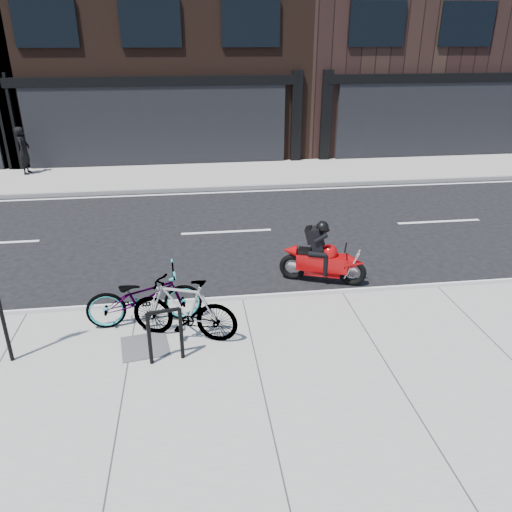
{
  "coord_description": "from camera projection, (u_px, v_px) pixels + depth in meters",
  "views": [
    {
      "loc": [
        -0.87,
        -10.43,
        4.82
      ],
      "look_at": [
        0.3,
        -1.68,
        0.9
      ],
      "focal_mm": 35.0,
      "sensor_mm": 36.0,
      "label": 1
    }
  ],
  "objects": [
    {
      "name": "bicycle_rear",
      "position": [
        184.0,
        309.0,
        8.24
      ],
      "size": [
        1.9,
        1.11,
        1.1
      ],
      "primitive_type": "imported",
      "rotation": [
        0.0,
        0.0,
        4.37
      ],
      "color": "gray",
      "rests_on": "sidewalk_near"
    },
    {
      "name": "pedestrian",
      "position": [
        24.0,
        151.0,
        18.09
      ],
      "size": [
        0.42,
        0.63,
        1.7
      ],
      "primitive_type": "imported",
      "rotation": [
        0.0,
        0.0,
        1.54
      ],
      "color": "black",
      "rests_on": "sidewalk_far"
    },
    {
      "name": "motorcycle",
      "position": [
        327.0,
        258.0,
        10.4
      ],
      "size": [
        1.76,
        0.94,
        1.38
      ],
      "rotation": [
        0.0,
        0.0,
        -0.37
      ],
      "color": "black",
      "rests_on": "ground"
    },
    {
      "name": "utility_grate",
      "position": [
        145.0,
        346.0,
        8.19
      ],
      "size": [
        0.86,
        0.86,
        0.02
      ],
      "primitive_type": "cube",
      "rotation": [
        0.0,
        0.0,
        0.16
      ],
      "color": "#57575A",
      "rests_on": "sidewalk_near"
    },
    {
      "name": "building_mideast",
      "position": [
        415.0,
        1.0,
        23.32
      ],
      "size": [
        12.0,
        10.0,
        12.5
      ],
      "primitive_type": "cube",
      "color": "black",
      "rests_on": "ground"
    },
    {
      "name": "sidewalk_far",
      "position": [
        214.0,
        175.0,
        18.5
      ],
      "size": [
        60.0,
        3.5,
        0.13
      ],
      "primitive_type": "cube",
      "color": "gray",
      "rests_on": "ground"
    },
    {
      "name": "ground",
      "position": [
        233.0,
        263.0,
        11.51
      ],
      "size": [
        120.0,
        120.0,
        0.0
      ],
      "primitive_type": "plane",
      "color": "black",
      "rests_on": "ground"
    },
    {
      "name": "bike_rack",
      "position": [
        165.0,
        331.0,
        7.63
      ],
      "size": [
        0.54,
        0.15,
        0.92
      ],
      "rotation": [
        0.0,
        0.0,
        0.17
      ],
      "color": "black",
      "rests_on": "sidewalk_near"
    },
    {
      "name": "sidewalk_near",
      "position": [
        266.0,
        407.0,
        6.96
      ],
      "size": [
        60.0,
        6.0,
        0.13
      ],
      "primitive_type": "cube",
      "color": "gray",
      "rests_on": "ground"
    },
    {
      "name": "bicycle_front",
      "position": [
        144.0,
        297.0,
        8.67
      ],
      "size": [
        2.06,
        0.89,
        1.05
      ],
      "primitive_type": "imported",
      "rotation": [
        0.0,
        0.0,
        1.67
      ],
      "color": "gray",
      "rests_on": "sidewalk_near"
    }
  ]
}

